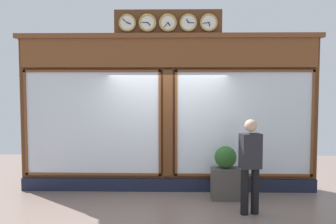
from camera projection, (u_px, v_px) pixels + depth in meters
name	position (u px, v px, depth m)	size (l,w,h in m)	color
shop_facade	(168.00, 112.00, 8.14)	(6.47, 0.42, 3.86)	#5B3319
pedestrian	(250.00, 162.00, 6.64)	(0.40, 0.30, 1.69)	black
planter_box	(225.00, 184.00, 7.55)	(0.56, 0.36, 0.64)	#4C4742
planter_shrub	(226.00, 157.00, 7.51)	(0.44, 0.44, 0.44)	#285623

